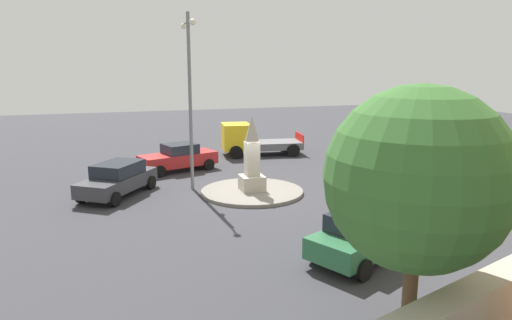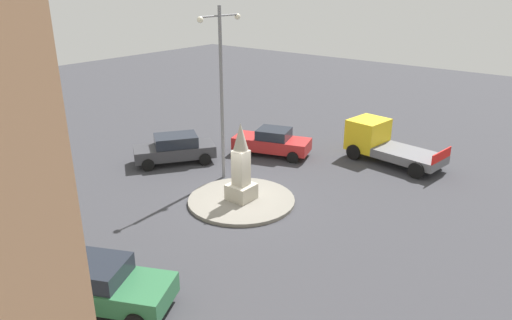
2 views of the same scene
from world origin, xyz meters
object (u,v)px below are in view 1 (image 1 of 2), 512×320
monument (252,160)px  car_green_parked_left (368,234)px  car_red_approaching (179,157)px  streetlamp (190,86)px  tree_near_wall (418,179)px  truck_yellow_parked_right (251,140)px  car_dark_grey_near_island (118,179)px

monument → car_green_parked_left: 8.30m
car_red_approaching → streetlamp: bearing=-179.1°
car_green_parked_left → streetlamp: bearing=21.5°
monument → streetlamp: size_ratio=0.43×
streetlamp → tree_near_wall: streetlamp is taller
streetlamp → truck_yellow_parked_right: 9.75m
monument → truck_yellow_parked_right: 9.29m
monument → car_red_approaching: bearing=24.4°
car_green_parked_left → truck_yellow_parked_right: truck_yellow_parked_right is taller
monument → truck_yellow_parked_right: (8.89, -2.61, -0.58)m
car_dark_grey_near_island → car_green_parked_left: car_dark_grey_near_island is taller
monument → car_red_approaching: monument is taller
car_red_approaching → truck_yellow_parked_right: bearing=-58.8°
monument → car_red_approaching: 6.34m
car_dark_grey_near_island → car_green_parked_left: (-9.65, -7.29, -0.01)m
monument → car_green_parked_left: monument is taller
monument → tree_near_wall: tree_near_wall is taller
streetlamp → car_green_parked_left: bearing=-158.5°
streetlamp → truck_yellow_parked_right: streetlamp is taller
car_green_parked_left → tree_near_wall: size_ratio=0.83×
car_green_parked_left → tree_near_wall: (-4.36, 1.56, 2.91)m
car_dark_grey_near_island → truck_yellow_parked_right: bearing=-49.3°
car_dark_grey_near_island → truck_yellow_parked_right: truck_yellow_parked_right is taller
streetlamp → tree_near_wall: 14.35m
monument → car_red_approaching: size_ratio=0.77×
car_dark_grey_near_island → truck_yellow_parked_right: 11.35m
car_green_parked_left → car_red_approaching: (13.89, 3.90, -0.01)m
monument → tree_near_wall: size_ratio=0.63×
car_red_approaching → truck_yellow_parked_right: 6.10m
car_red_approaching → tree_near_wall: 18.63m
monument → car_green_parked_left: bearing=-170.9°
truck_yellow_parked_right → streetlamp: bearing=144.8°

